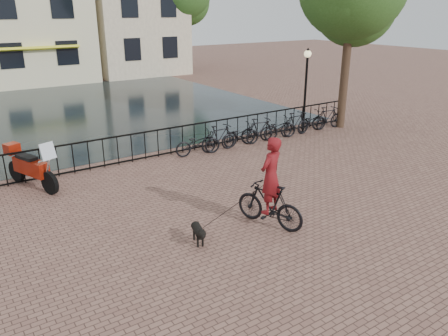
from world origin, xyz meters
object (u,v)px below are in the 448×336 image
cyclist (270,188)px  dog (198,233)px  lamp_post (306,77)px  motorcycle (30,162)px

cyclist → dog: bearing=-25.6°
lamp_post → cyclist: 9.08m
lamp_post → motorcycle: size_ratio=1.52×
dog → motorcycle: bearing=129.4°
cyclist → dog: cyclist is taller
lamp_post → dog: lamp_post is taller
lamp_post → dog: bearing=-146.6°
lamp_post → motorcycle: 11.17m
dog → motorcycle: 6.10m
cyclist → motorcycle: bearing=-72.4°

